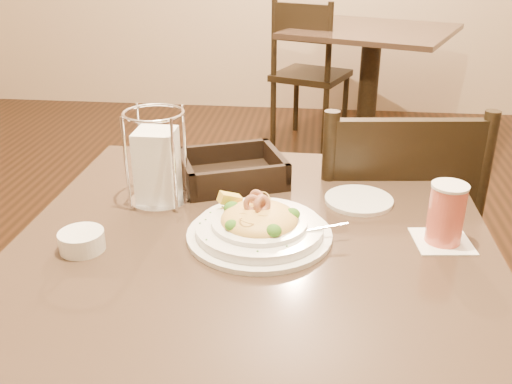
# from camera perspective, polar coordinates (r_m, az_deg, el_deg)

# --- Properties ---
(main_table) EXTENTS (0.90, 0.90, 0.77)m
(main_table) POSITION_cam_1_polar(r_m,az_deg,el_deg) (1.23, -0.11, -14.20)
(main_table) COLOR black
(main_table) RESTS_ON ground
(background_table) EXTENTS (1.17, 1.17, 0.77)m
(background_table) POSITION_cam_1_polar(r_m,az_deg,el_deg) (3.66, 11.31, 11.99)
(background_table) COLOR black
(background_table) RESTS_ON ground
(dining_chair_near) EXTENTS (0.47, 0.47, 0.93)m
(dining_chair_near) POSITION_cam_1_polar(r_m,az_deg,el_deg) (1.62, 12.59, -5.63)
(dining_chair_near) COLOR black
(dining_chair_near) RESTS_ON ground
(dining_chair_far) EXTENTS (0.54, 0.54, 0.93)m
(dining_chair_far) POSITION_cam_1_polar(r_m,az_deg,el_deg) (3.70, 5.25, 12.09)
(dining_chair_far) COLOR black
(dining_chair_far) RESTS_ON ground
(pasta_bowl) EXTENTS (0.30, 0.28, 0.09)m
(pasta_bowl) POSITION_cam_1_polar(r_m,az_deg,el_deg) (1.07, 0.32, -3.34)
(pasta_bowl) COLOR white
(pasta_bowl) RESTS_ON main_table
(drink_glass) EXTENTS (0.11, 0.11, 0.12)m
(drink_glass) POSITION_cam_1_polar(r_m,az_deg,el_deg) (1.10, 18.48, -2.11)
(drink_glass) COLOR white
(drink_glass) RESTS_ON main_table
(bread_basket) EXTENTS (0.28, 0.26, 0.06)m
(bread_basket) POSITION_cam_1_polar(r_m,az_deg,el_deg) (1.32, -2.43, 1.98)
(bread_basket) COLOR black
(bread_basket) RESTS_ON main_table
(napkin_caddy) EXTENTS (0.13, 0.13, 0.20)m
(napkin_caddy) POSITION_cam_1_polar(r_m,az_deg,el_deg) (1.21, -9.85, 2.80)
(napkin_caddy) COLOR silver
(napkin_caddy) RESTS_ON main_table
(side_plate) EXTENTS (0.18, 0.18, 0.01)m
(side_plate) POSITION_cam_1_polar(r_m,az_deg,el_deg) (1.24, 10.24, -0.80)
(side_plate) COLOR white
(side_plate) RESTS_ON main_table
(butter_ramekin) EXTENTS (0.08, 0.08, 0.04)m
(butter_ramekin) POSITION_cam_1_polar(r_m,az_deg,el_deg) (1.08, -17.03, -4.69)
(butter_ramekin) COLOR white
(butter_ramekin) RESTS_ON main_table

